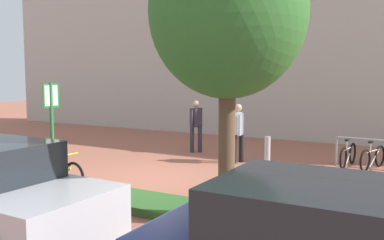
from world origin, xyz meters
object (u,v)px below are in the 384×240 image
bollard_steel (267,153)px  parking_sign_post (52,120)px  tree_sidewalk (228,13)px  bike_at_sign (60,173)px  person_suited_dark (196,123)px  person_shirt_white (238,129)px

bollard_steel → parking_sign_post: bearing=-127.8°
tree_sidewalk → bike_at_sign: (-4.31, 0.36, -3.20)m
parking_sign_post → bike_at_sign: (-0.05, 0.22, -1.21)m
bike_at_sign → person_suited_dark: (0.49, 5.52, 0.63)m
bike_at_sign → person_shirt_white: 5.21m
tree_sidewalk → person_shirt_white: 5.90m
person_suited_dark → person_shirt_white: bearing=-26.0°
person_suited_dark → parking_sign_post: bearing=-94.4°
parking_sign_post → person_shirt_white: (2.34, 4.82, -0.58)m
person_suited_dark → bollard_steel: bearing=-24.9°
bollard_steel → person_suited_dark: 3.30m
bike_at_sign → person_shirt_white: (2.38, 4.59, 0.63)m
parking_sign_post → person_suited_dark: 5.79m
bollard_steel → tree_sidewalk: bearing=-79.1°
parking_sign_post → bollard_steel: parking_sign_post is taller
bollard_steel → person_shirt_white: size_ratio=0.52×
bollard_steel → person_shirt_white: bearing=157.2°
tree_sidewalk → parking_sign_post: bearing=178.1°
tree_sidewalk → bollard_steel: size_ratio=5.56×
tree_sidewalk → bike_at_sign: bearing=175.2°
person_suited_dark → person_shirt_white: same height
tree_sidewalk → parking_sign_post: 4.70m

